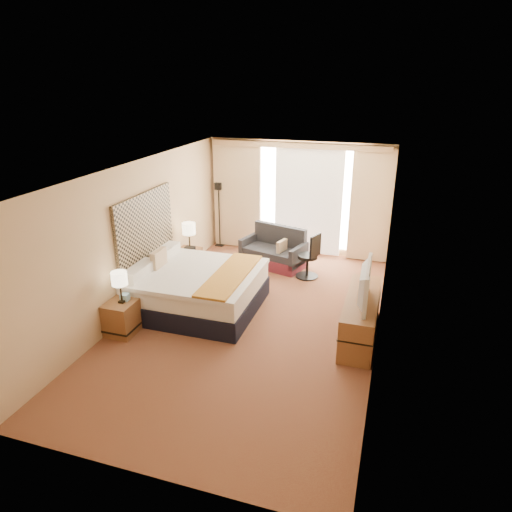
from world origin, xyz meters
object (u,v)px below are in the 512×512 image
(bed, at_px, (197,289))
(nightstand_right, at_px, (189,262))
(nightstand_left, at_px, (122,318))
(television, at_px, (360,284))
(desk_chair, at_px, (310,258))
(media_dresser, at_px, (361,317))
(lamp_left, at_px, (119,279))
(floor_lamp, at_px, (219,202))
(lamp_right, at_px, (189,229))
(loveseat, at_px, (274,253))

(bed, bearing_deg, nightstand_right, 121.22)
(nightstand_left, bearing_deg, television, 13.25)
(nightstand_left, xyz_separation_m, desk_chair, (2.47, 3.09, 0.15))
(media_dresser, relative_size, lamp_left, 3.39)
(floor_lamp, height_order, lamp_right, floor_lamp)
(lamp_left, bearing_deg, desk_chair, 51.67)
(loveseat, height_order, lamp_left, lamp_left)
(nightstand_right, bearing_deg, floor_lamp, 90.93)
(media_dresser, height_order, television, television)
(bed, relative_size, television, 1.96)
(loveseat, xyz_separation_m, television, (2.06, -2.68, 0.73))
(floor_lamp, distance_m, television, 5.07)
(media_dresser, bearing_deg, television, -104.68)
(nightstand_left, xyz_separation_m, lamp_left, (0.03, 0.01, 0.69))
(floor_lamp, bearing_deg, television, -43.49)
(media_dresser, distance_m, loveseat, 3.26)
(nightstand_left, distance_m, lamp_right, 2.63)
(floor_lamp, bearing_deg, media_dresser, -41.50)
(nightstand_right, bearing_deg, television, -24.21)
(nightstand_right, xyz_separation_m, television, (3.65, -1.64, 0.74))
(nightstand_right, bearing_deg, desk_chair, 13.50)
(television, bearing_deg, loveseat, 35.70)
(lamp_left, bearing_deg, bed, 56.06)
(loveseat, height_order, television, television)
(nightstand_left, distance_m, desk_chair, 3.96)
(nightstand_right, relative_size, floor_lamp, 0.35)
(desk_chair, bearing_deg, nightstand_right, -146.35)
(media_dresser, height_order, desk_chair, desk_chair)
(nightstand_left, distance_m, floor_lamp, 4.43)
(nightstand_right, height_order, loveseat, loveseat)
(lamp_right, relative_size, television, 0.53)
(loveseat, height_order, lamp_right, lamp_right)
(desk_chair, bearing_deg, floor_lamp, 173.43)
(nightstand_left, bearing_deg, loveseat, 65.80)
(bed, height_order, floor_lamp, floor_lamp)
(lamp_right, bearing_deg, desk_chair, 13.03)
(nightstand_left, bearing_deg, desk_chair, 51.41)
(nightstand_right, bearing_deg, lamp_left, -89.33)
(loveseat, bearing_deg, media_dresser, -33.71)
(nightstand_right, xyz_separation_m, lamp_left, (0.03, -2.49, 0.69))
(floor_lamp, bearing_deg, bed, -75.24)
(floor_lamp, xyz_separation_m, lamp_left, (0.06, -4.34, -0.15))
(floor_lamp, relative_size, television, 1.45)
(nightstand_left, distance_m, loveseat, 3.88)
(lamp_left, relative_size, lamp_right, 0.92)
(desk_chair, distance_m, lamp_right, 2.56)
(nightstand_left, xyz_separation_m, media_dresser, (3.70, 1.05, 0.07))
(nightstand_left, bearing_deg, lamp_right, 89.22)
(floor_lamp, bearing_deg, nightstand_right, -89.07)
(desk_chair, bearing_deg, lamp_right, -146.83)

